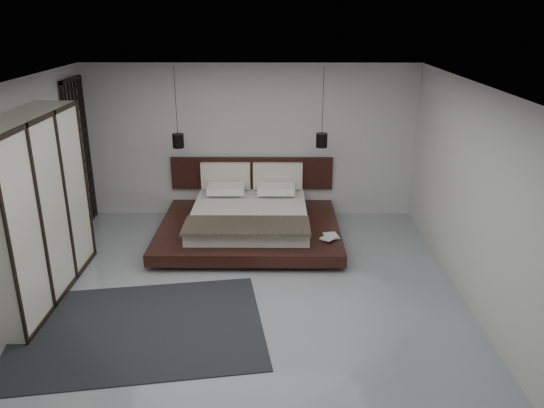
{
  "coord_description": "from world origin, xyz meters",
  "views": [
    {
      "loc": [
        0.47,
        -6.47,
        3.65
      ],
      "look_at": [
        0.4,
        1.2,
        0.84
      ],
      "focal_mm": 35.0,
      "sensor_mm": 36.0,
      "label": 1
    }
  ],
  "objects_px": {
    "rug": "(139,328)",
    "wardrobe": "(32,210)",
    "lattice_screen": "(80,154)",
    "pendant_right": "(322,140)",
    "pendant_left": "(178,141)",
    "bed": "(250,220)"
  },
  "relations": [
    {
      "from": "lattice_screen",
      "to": "pendant_left",
      "type": "xyz_separation_m",
      "value": [
        1.74,
        -0.06,
        0.26
      ]
    },
    {
      "from": "pendant_left",
      "to": "pendant_right",
      "type": "bearing_deg",
      "value": -0.0
    },
    {
      "from": "rug",
      "to": "wardrobe",
      "type": "bearing_deg",
      "value": 149.96
    },
    {
      "from": "lattice_screen",
      "to": "pendant_left",
      "type": "height_order",
      "value": "pendant_left"
    },
    {
      "from": "lattice_screen",
      "to": "wardrobe",
      "type": "relative_size",
      "value": 1.05
    },
    {
      "from": "pendant_right",
      "to": "bed",
      "type": "bearing_deg",
      "value": -158.24
    },
    {
      "from": "pendant_right",
      "to": "rug",
      "type": "distance_m",
      "value": 4.41
    },
    {
      "from": "pendant_left",
      "to": "wardrobe",
      "type": "xyz_separation_m",
      "value": [
        -1.49,
        -2.46,
        -0.34
      ]
    },
    {
      "from": "bed",
      "to": "lattice_screen",
      "type": "bearing_deg",
      "value": 169.5
    },
    {
      "from": "lattice_screen",
      "to": "wardrobe",
      "type": "xyz_separation_m",
      "value": [
        0.25,
        -2.52,
        -0.08
      ]
    },
    {
      "from": "pendant_left",
      "to": "rug",
      "type": "xyz_separation_m",
      "value": [
        0.01,
        -3.32,
        -1.55
      ]
    },
    {
      "from": "wardrobe",
      "to": "rug",
      "type": "height_order",
      "value": "wardrobe"
    },
    {
      "from": "bed",
      "to": "pendant_right",
      "type": "xyz_separation_m",
      "value": [
        1.23,
        0.49,
        1.27
      ]
    },
    {
      "from": "bed",
      "to": "rug",
      "type": "distance_m",
      "value": 3.1
    },
    {
      "from": "lattice_screen",
      "to": "pendant_right",
      "type": "relative_size",
      "value": 1.92
    },
    {
      "from": "bed",
      "to": "pendant_left",
      "type": "relative_size",
      "value": 2.19
    },
    {
      "from": "lattice_screen",
      "to": "pendant_left",
      "type": "relative_size",
      "value": 1.91
    },
    {
      "from": "rug",
      "to": "pendant_left",
      "type": "bearing_deg",
      "value": 90.19
    },
    {
      "from": "pendant_right",
      "to": "wardrobe",
      "type": "bearing_deg",
      "value": -148.05
    },
    {
      "from": "lattice_screen",
      "to": "rug",
      "type": "bearing_deg",
      "value": -62.65
    },
    {
      "from": "lattice_screen",
      "to": "bed",
      "type": "relative_size",
      "value": 0.87
    },
    {
      "from": "lattice_screen",
      "to": "pendant_left",
      "type": "bearing_deg",
      "value": -1.97
    }
  ]
}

